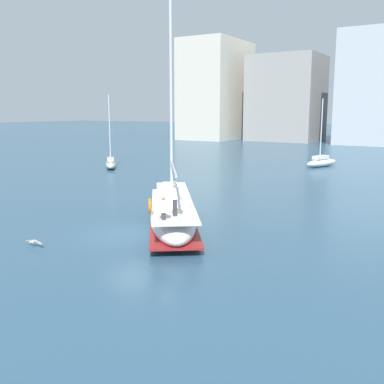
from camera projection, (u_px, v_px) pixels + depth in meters
ground_plane at (130, 234)px, 23.60m from camera, size 400.00×400.00×0.00m
main_sailboat at (173, 214)px, 24.32m from camera, size 7.55×9.19×12.19m
moored_sloop_near at (111, 163)px, 50.65m from camera, size 4.02×4.37×8.13m
moored_sloop_far at (322, 162)px, 52.06m from camera, size 2.94×5.62×7.71m
seagull at (34, 242)px, 21.34m from camera, size 1.07×0.47×0.17m
waterfront_buildings at (376, 89)px, 85.57m from camera, size 80.23×20.75×23.28m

